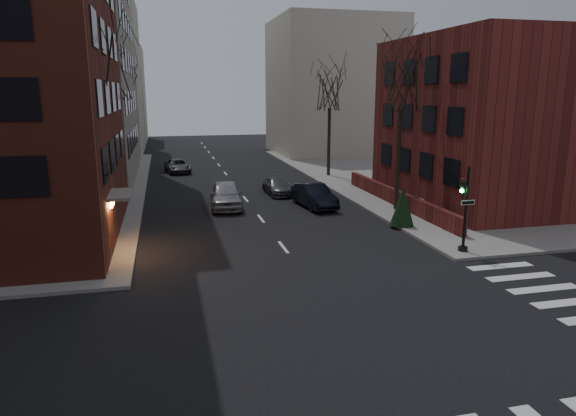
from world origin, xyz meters
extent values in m
plane|color=black|center=(0.00, 0.00, 0.00)|extent=(160.00, 160.00, 0.00)
cube|color=gray|center=(29.00, 30.00, 0.07)|extent=(44.00, 44.00, 0.15)
cube|color=gray|center=(-17.00, 34.00, 14.00)|extent=(18.00, 18.00, 28.00)
cube|color=maroon|center=(16.50, 19.00, 5.50)|extent=(12.00, 14.00, 11.00)
cube|color=maroon|center=(9.30, 19.00, 0.65)|extent=(0.35, 16.00, 1.00)
cube|color=#B7B09B|center=(-15.00, 55.00, 9.00)|extent=(14.00, 16.00, 18.00)
cube|color=#B7B09B|center=(15.00, 50.00, 8.00)|extent=(14.00, 14.00, 16.00)
cube|color=#B7B09B|center=(-13.00, 72.00, 7.00)|extent=(10.00, 12.00, 14.00)
cylinder|color=black|center=(8.00, 9.00, 2.15)|extent=(0.14, 0.14, 4.00)
cylinder|color=black|center=(8.00, 9.00, 0.25)|extent=(0.44, 0.44, 0.20)
imported|color=black|center=(7.75, 9.00, 3.00)|extent=(0.16, 0.20, 1.00)
sphere|color=#19FF4C|center=(7.68, 8.95, 3.05)|extent=(0.18, 0.18, 0.18)
cube|color=white|center=(8.00, 8.88, 2.50)|extent=(0.70, 0.03, 0.22)
cylinder|color=#2D231C|center=(-8.80, 14.00, 3.47)|extent=(0.28, 0.28, 6.65)
cylinder|color=#2D231C|center=(-8.80, 26.00, 3.65)|extent=(0.28, 0.28, 7.00)
cylinder|color=#2D231C|center=(-8.80, 40.00, 3.30)|extent=(0.28, 0.28, 6.30)
cylinder|color=#2D231C|center=(8.80, 18.00, 3.30)|extent=(0.28, 0.28, 6.30)
cylinder|color=#2D231C|center=(8.80, 32.00, 3.12)|extent=(0.28, 0.28, 5.95)
cylinder|color=black|center=(-8.20, 22.00, 3.15)|extent=(0.12, 0.12, 6.00)
sphere|color=#FFA54C|center=(-8.20, 22.00, 6.25)|extent=(0.36, 0.36, 0.36)
cylinder|color=black|center=(-8.20, 42.00, 3.15)|extent=(0.12, 0.12, 6.00)
sphere|color=#FFA54C|center=(-8.20, 42.00, 6.25)|extent=(0.36, 0.36, 0.36)
imported|color=black|center=(4.00, 20.34, 0.77)|extent=(2.21, 4.86, 1.54)
imported|color=#929397|center=(-1.67, 21.54, 0.86)|extent=(2.42, 5.19, 1.72)
imported|color=#44454A|center=(2.62, 25.17, 0.61)|extent=(1.85, 4.25, 1.22)
imported|color=#3D3E42|center=(-4.31, 37.74, 0.62)|extent=(2.57, 4.65, 1.23)
cube|color=white|center=(9.83, 16.73, 0.58)|extent=(0.40, 0.55, 0.86)
cone|color=black|center=(7.30, 14.04, 1.26)|extent=(1.38, 1.38, 2.21)
camera|label=1|loc=(-5.44, -11.56, 7.46)|focal=32.00mm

